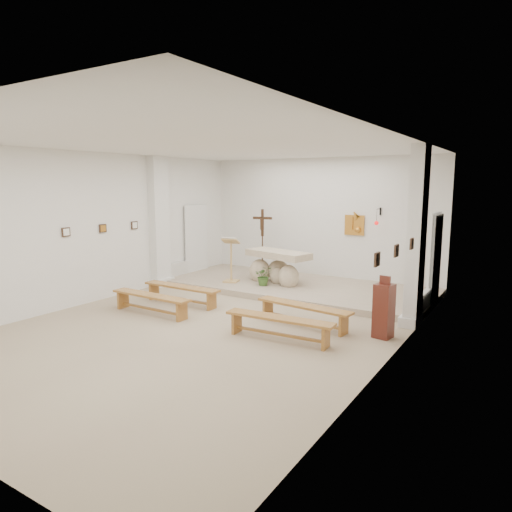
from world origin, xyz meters
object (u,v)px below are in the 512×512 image
Objects in this scene: altar at (277,269)px; bench_right_second at (279,323)px; crucifix_stand at (262,237)px; donation_pedestal at (384,311)px; bench_left_front at (181,290)px; bench_left_second at (151,299)px; lectern at (231,260)px; bench_right_front at (304,310)px.

altar reaches higher than bench_right_second.
donation_pedestal is at bearing -48.09° from crucifix_stand.
bench_left_second is at bearing -89.77° from bench_left_front.
lectern is 0.60× the size of bench_left_front.
donation_pedestal is at bearing -20.65° from altar.
bench_right_front is at bearing -60.95° from crucifix_stand.
bench_left_second is (-1.07, -3.63, -0.19)m from altar.
bench_right_front and bench_left_second have the same top height.
lectern is 2.07m from bench_left_front.
crucifix_stand is 4.50m from bench_left_second.
bench_right_second is at bearing 0.97° from bench_left_second.
crucifix_stand is at bearing 88.15° from bench_left_front.
altar is 0.95× the size of bench_left_front.
bench_right_second is at bearing -83.10° from bench_right_front.
donation_pedestal is 4.68m from bench_left_front.
crucifix_stand is at bearing 89.36° from bench_left_second.
crucifix_stand reaches higher than altar.
bench_left_front is 0.98m from bench_left_second.
crucifix_stand is at bearing 154.17° from donation_pedestal.
bench_left_front is at bearing -173.10° from bench_right_front.
bench_left_front is at bearing -97.96° from altar.
altar is at bearing 135.06° from bench_right_front.
bench_right_front is 1.01× the size of bench_left_second.
bench_left_second is at bearing 176.65° from bench_right_second.
donation_pedestal is 1.55m from bench_right_front.
bench_right_second is (2.08, -3.63, -0.19)m from altar.
donation_pedestal is at bearing 14.65° from bench_left_second.
altar reaches higher than bench_left_front.
altar is 1.69× the size of donation_pedestal.
lectern is at bearing 154.23° from bench_right_front.
lectern is 5.05m from donation_pedestal.
bench_right_second is at bearing -67.96° from crucifix_stand.
bench_left_front is (-4.67, -0.15, -0.18)m from donation_pedestal.
altar is 1.27m from lectern.
bench_left_second is at bearing -155.71° from bench_right_front.
lectern is 1.07× the size of donation_pedestal.
bench_left_front is at bearing -104.46° from crucifix_stand.
bench_left_front is at bearing 90.97° from bench_left_second.
lectern is at bearing 90.66° from bench_left_front.
bench_left_second is (-3.14, -0.98, 0.00)m from bench_right_front.
crucifix_stand is 3.55m from bench_left_front.
lectern reaches higher than bench_left_front.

